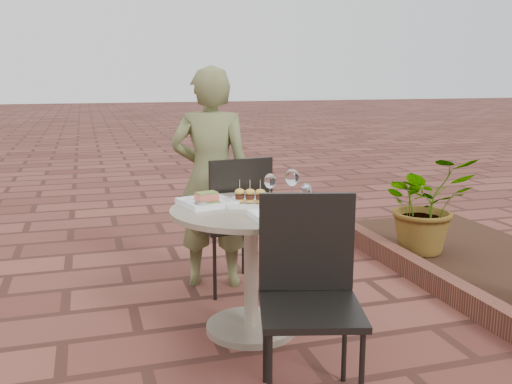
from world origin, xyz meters
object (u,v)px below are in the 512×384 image
object	(u,v)px
cafe_table	(251,250)
plate_salmon	(207,201)
diner	(211,178)
chair_far	(235,213)
chair_near	(309,281)
plate_sliders	(250,200)
plate_tuna	(277,216)

from	to	relation	value
cafe_table	plate_salmon	world-z (taller)	plate_salmon
diner	chair_far	bearing A→B (deg)	142.45
chair_near	plate_sliders	xyz separation A→B (m)	(-0.05, 0.79, 0.21)
chair_near	diner	size ratio (longest dim) A/B	0.61
cafe_table	diner	distance (m)	0.86
cafe_table	plate_sliders	world-z (taller)	plate_sliders
diner	plate_salmon	xyz separation A→B (m)	(-0.17, -0.67, -0.01)
plate_salmon	plate_sliders	bearing A→B (deg)	-16.64
chair_far	plate_sliders	bearing A→B (deg)	75.10
chair_far	cafe_table	bearing A→B (deg)	74.27
cafe_table	chair_far	bearing A→B (deg)	83.47
chair_far	plate_sliders	xyz separation A→B (m)	(-0.06, -0.56, 0.21)
plate_sliders	plate_tuna	bearing A→B (deg)	-81.94
chair_near	plate_salmon	world-z (taller)	chair_near
diner	cafe_table	bearing A→B (deg)	111.55
plate_tuna	cafe_table	bearing A→B (deg)	103.73
plate_salmon	plate_tuna	distance (m)	0.50
chair_far	chair_near	xyz separation A→B (m)	(-0.01, -1.35, 0.00)
chair_near	plate_salmon	size ratio (longest dim) A/B	2.77
cafe_table	plate_salmon	xyz separation A→B (m)	(-0.22, 0.15, 0.27)
plate_sliders	chair_near	bearing A→B (deg)	-86.54
chair_far	plate_sliders	size ratio (longest dim) A/B	3.14
chair_near	plate_tuna	distance (m)	0.48
cafe_table	chair_near	world-z (taller)	chair_near
cafe_table	diner	world-z (taller)	diner
diner	plate_tuna	world-z (taller)	diner
cafe_table	chair_near	bearing A→B (deg)	-84.83
chair_near	plate_sliders	size ratio (longest dim) A/B	3.14
chair_near	plate_salmon	bearing A→B (deg)	123.25
diner	plate_salmon	world-z (taller)	diner
cafe_table	plate_tuna	bearing A→B (deg)	-76.27
cafe_table	diner	bearing A→B (deg)	93.39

